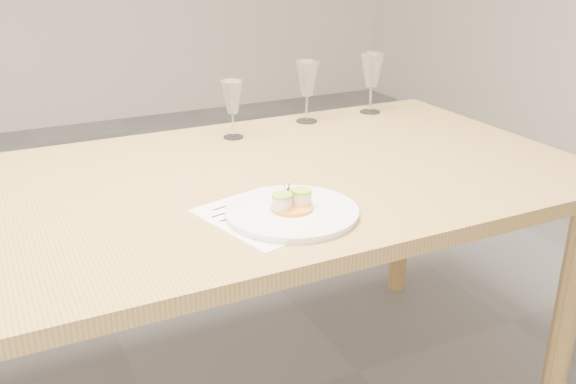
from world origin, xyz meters
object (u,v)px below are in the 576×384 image
dining_table (140,220)px  wine_glass_2 (307,80)px  wine_glass_1 (232,98)px  dinner_plate (292,211)px  wine_glass_3 (372,71)px  recipe_sheet (264,216)px

dining_table → wine_glass_2: bearing=30.5°
wine_glass_1 → wine_glass_2: (0.29, 0.06, 0.02)m
dining_table → wine_glass_2: 0.81m
dinner_plate → wine_glass_3: bearing=46.3°
recipe_sheet → wine_glass_2: bearing=40.4°
dining_table → wine_glass_1: bearing=41.1°
wine_glass_2 → wine_glass_3: bearing=1.8°
dining_table → recipe_sheet: (0.22, -0.26, 0.07)m
dining_table → wine_glass_1: (0.39, 0.34, 0.19)m
wine_glass_2 → wine_glass_3: size_ratio=0.97×
dinner_plate → wine_glass_2: bearing=59.6°
dining_table → recipe_sheet: 0.34m
dining_table → wine_glass_1: size_ratio=13.49×
recipe_sheet → wine_glass_1: bearing=59.7°
wine_glass_1 → wine_glass_3: bearing=7.3°
recipe_sheet → wine_glass_1: wine_glass_1 is taller
wine_glass_2 → wine_glass_3: wine_glass_3 is taller
dining_table → wine_glass_3: bearing=23.5°
dining_table → dinner_plate: (0.28, -0.28, 0.08)m
recipe_sheet → wine_glass_1: size_ratio=1.85×
dinner_plate → recipe_sheet: size_ratio=0.91×
dining_table → recipe_sheet: recipe_sheet is taller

